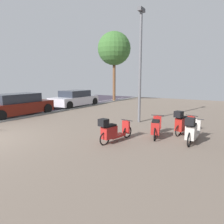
{
  "coord_description": "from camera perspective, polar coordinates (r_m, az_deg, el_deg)",
  "views": [
    {
      "loc": [
        8.06,
        -3.45,
        2.24
      ],
      "look_at": [
        3.85,
        3.4,
        0.94
      ],
      "focal_mm": 33.21,
      "sensor_mm": 36.0,
      "label": 1
    }
  ],
  "objects": [
    {
      "name": "scooter_mid",
      "position": [
        7.7,
        21.16,
        -4.88
      ],
      "size": [
        0.52,
        1.68,
        1.0
      ],
      "color": "black",
      "rests_on": "ground"
    },
    {
      "name": "parked_car_near",
      "position": [
        13.74,
        -24.6,
        1.73
      ],
      "size": [
        1.82,
        4.17,
        1.35
      ],
      "color": "maroon",
      "rests_on": "ground"
    },
    {
      "name": "street_tree",
      "position": [
        20.74,
        0.59,
        17.01
      ],
      "size": [
        3.16,
        3.16,
        6.67
      ],
      "color": "brown",
      "rests_on": "ground"
    },
    {
      "name": "scooter_far",
      "position": [
        7.32,
        0.07,
        -5.23
      ],
      "size": [
        0.66,
        1.7,
        0.93
      ],
      "color": "black",
      "rests_on": "ground"
    },
    {
      "name": "lamp_post",
      "position": [
        10.71,
        7.77,
        13.81
      ],
      "size": [
        0.2,
        0.52,
        5.6
      ],
      "color": "slate",
      "rests_on": "ground"
    },
    {
      "name": "parked_car_far",
      "position": [
        17.06,
        -10.23,
        3.6
      ],
      "size": [
        1.91,
        4.13,
        1.3
      ],
      "color": "silver",
      "rests_on": "ground"
    },
    {
      "name": "scooter_extra",
      "position": [
        8.81,
        18.94,
        -3.0
      ],
      "size": [
        0.7,
        1.59,
        1.02
      ],
      "color": "black",
      "rests_on": "ground"
    },
    {
      "name": "scooter_near",
      "position": [
        8.13,
        12.01,
        -4.2
      ],
      "size": [
        0.71,
        1.65,
        0.79
      ],
      "color": "black",
      "rests_on": "ground"
    }
  ]
}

